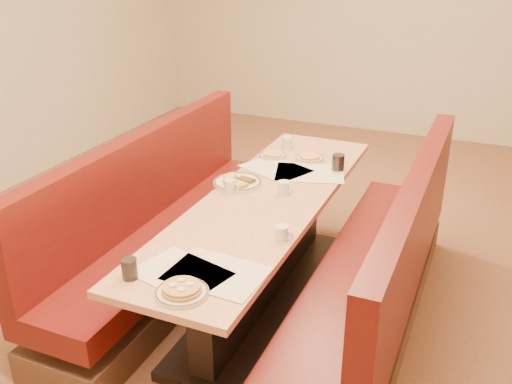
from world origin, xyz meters
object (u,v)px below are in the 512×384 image
at_px(coffee_mug_c, 284,187).
at_px(booth_right, 379,278).
at_px(soda_tumbler_near, 129,269).
at_px(eggs_plate, 237,182).
at_px(pancake_plate, 182,291).
at_px(diner_table, 265,252).
at_px(soda_tumbler_mid, 338,163).
at_px(coffee_mug_d, 288,142).
at_px(booth_left, 166,232).
at_px(coffee_mug_b, 230,186).
at_px(coffee_mug_a, 282,233).

bearing_deg(coffee_mug_c, booth_right, 5.78).
height_order(coffee_mug_c, soda_tumbler_near, soda_tumbler_near).
bearing_deg(eggs_plate, pancake_plate, -76.04).
height_order(diner_table, soda_tumbler_mid, soda_tumbler_mid).
bearing_deg(soda_tumbler_mid, coffee_mug_d, 147.81).
bearing_deg(pancake_plate, booth_left, 125.57).
bearing_deg(diner_table, eggs_plate, 152.25).
relative_size(diner_table, booth_left, 1.00).
xyz_separation_m(diner_table, coffee_mug_b, (-0.24, 0.01, 0.42)).
relative_size(pancake_plate, coffee_mug_a, 2.38).
height_order(diner_table, coffee_mug_d, coffee_mug_d).
xyz_separation_m(coffee_mug_a, coffee_mug_c, (-0.20, 0.57, 0.00)).
distance_m(pancake_plate, coffee_mug_d, 2.05).
bearing_deg(booth_left, eggs_plate, 15.43).
distance_m(eggs_plate, soda_tumbler_mid, 0.73).
bearing_deg(eggs_plate, soda_tumbler_near, -89.14).
bearing_deg(coffee_mug_c, booth_left, -155.34).
xyz_separation_m(coffee_mug_a, coffee_mug_d, (-0.48, 1.37, 0.00)).
distance_m(eggs_plate, coffee_mug_b, 0.13).
relative_size(diner_table, eggs_plate, 7.89).
xyz_separation_m(booth_left, soda_tumbler_near, (0.50, -1.08, 0.44)).
distance_m(pancake_plate, coffee_mug_b, 1.14).
bearing_deg(coffee_mug_b, diner_table, 7.81).
bearing_deg(booth_left, coffee_mug_a, -23.67).
height_order(diner_table, coffee_mug_a, coffee_mug_a).
xyz_separation_m(booth_left, coffee_mug_d, (0.53, 0.93, 0.43)).
distance_m(coffee_mug_c, soda_tumbler_mid, 0.55).
bearing_deg(coffee_mug_b, coffee_mug_c, 29.11).
bearing_deg(coffee_mug_b, booth_right, 8.89).
relative_size(coffee_mug_a, coffee_mug_c, 1.00).
relative_size(coffee_mug_b, soda_tumbler_near, 1.04).
height_order(pancake_plate, coffee_mug_c, coffee_mug_c).
xyz_separation_m(coffee_mug_b, coffee_mug_c, (0.32, 0.11, -0.00)).
height_order(booth_right, coffee_mug_c, booth_right).
bearing_deg(booth_right, diner_table, 180.00).
bearing_deg(booth_left, coffee_mug_b, 0.69).
height_order(coffee_mug_c, coffee_mug_d, coffee_mug_d).
distance_m(coffee_mug_a, soda_tumbler_near, 0.82).
bearing_deg(pancake_plate, diner_table, 92.83).
bearing_deg(pancake_plate, soda_tumbler_mid, 82.56).
height_order(coffee_mug_d, soda_tumbler_mid, soda_tumbler_mid).
relative_size(booth_left, booth_right, 1.00).
bearing_deg(coffee_mug_d, pancake_plate, -69.59).
height_order(booth_left, coffee_mug_c, booth_left).
relative_size(booth_right, coffee_mug_a, 24.40).
distance_m(booth_right, soda_tumbler_near, 1.51).
distance_m(booth_right, coffee_mug_c, 0.79).
bearing_deg(soda_tumbler_mid, booth_right, -54.19).
bearing_deg(pancake_plate, booth_right, 58.36).
distance_m(coffee_mug_a, coffee_mug_b, 0.69).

